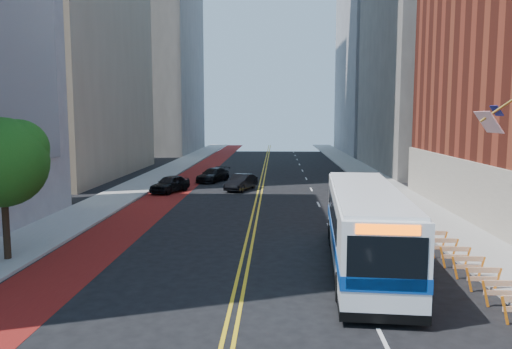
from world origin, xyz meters
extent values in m
plane|color=black|center=(0.00, 0.00, 0.00)|extent=(160.00, 160.00, 0.00)
cube|color=gray|center=(-12.00, 30.00, 0.07)|extent=(4.00, 140.00, 0.15)
cube|color=gray|center=(12.00, 30.00, 0.07)|extent=(4.00, 140.00, 0.15)
cube|color=#640F0E|center=(-8.10, 30.00, 0.00)|extent=(3.60, 140.00, 0.01)
cube|color=gold|center=(-0.18, 30.00, 0.00)|extent=(0.14, 140.00, 0.01)
cube|color=gold|center=(0.18, 30.00, 0.00)|extent=(0.14, 140.00, 0.01)
cube|color=silver|center=(4.80, -2.00, 0.01)|extent=(0.14, 2.20, 0.01)
cube|color=silver|center=(4.80, 6.00, 0.01)|extent=(0.14, 2.20, 0.01)
cube|color=silver|center=(4.80, 14.00, 0.01)|extent=(0.14, 2.20, 0.01)
cube|color=silver|center=(4.80, 22.00, 0.01)|extent=(0.14, 2.20, 0.01)
cube|color=silver|center=(4.80, 30.00, 0.01)|extent=(0.14, 2.20, 0.01)
cube|color=silver|center=(4.80, 38.00, 0.01)|extent=(0.14, 2.20, 0.01)
cube|color=silver|center=(4.80, 46.00, 0.01)|extent=(0.14, 2.20, 0.01)
cube|color=silver|center=(4.80, 54.00, 0.01)|extent=(0.14, 2.20, 0.01)
cube|color=silver|center=(4.80, 62.00, 0.01)|extent=(0.14, 2.20, 0.01)
cube|color=silver|center=(4.80, 70.00, 0.01)|extent=(0.14, 2.20, 0.01)
cube|color=silver|center=(4.80, 78.00, 0.01)|extent=(0.14, 2.20, 0.01)
cube|color=silver|center=(4.80, 86.00, 0.01)|extent=(0.14, 2.20, 0.01)
cube|color=#9E9384|center=(14.05, 12.00, 2.00)|extent=(0.50, 36.00, 4.00)
cube|color=black|center=(14.15, 13.00, 1.10)|extent=(0.35, 2.80, 2.20)
cube|color=black|center=(14.15, 20.00, 1.10)|extent=(0.35, 2.80, 2.20)
cylinder|color=#A57F33|center=(12.70, 8.00, 7.60)|extent=(2.85, 0.12, 2.05)
cube|color=#B21419|center=(11.70, 8.00, 6.60)|extent=(0.75, 1.90, 1.05)
cube|color=navy|center=(12.25, 8.45, 7.15)|extent=(0.39, 0.85, 0.52)
cube|color=slate|center=(23.00, 48.00, 20.00)|extent=(18.00, 26.00, 40.00)
cube|color=gray|center=(24.00, 78.00, 27.50)|extent=(20.00, 28.00, 55.00)
cube|color=orange|center=(9.05, -0.45, 0.50)|extent=(0.32, 0.06, 0.99)
cube|color=orange|center=(9.05, 1.10, 0.50)|extent=(0.32, 0.06, 0.99)
cube|color=orange|center=(9.60, 1.10, 0.90)|extent=(1.25, 0.05, 0.22)
cube|color=orange|center=(9.60, 1.10, 0.55)|extent=(1.25, 0.05, 0.18)
cube|color=orange|center=(9.05, 2.65, 0.50)|extent=(0.32, 0.06, 0.99)
cube|color=orange|center=(10.15, 2.65, 0.50)|extent=(0.32, 0.06, 0.99)
cube|color=orange|center=(9.60, 2.65, 0.90)|extent=(1.25, 0.05, 0.22)
cube|color=orange|center=(9.60, 2.65, 0.55)|extent=(1.25, 0.05, 0.18)
cube|color=orange|center=(9.05, 4.20, 0.50)|extent=(0.32, 0.06, 0.99)
cube|color=orange|center=(10.15, 4.20, 0.50)|extent=(0.32, 0.06, 0.99)
cube|color=orange|center=(9.60, 4.20, 0.90)|extent=(1.25, 0.05, 0.22)
cube|color=orange|center=(9.60, 4.20, 0.55)|extent=(1.25, 0.05, 0.18)
cube|color=orange|center=(9.05, 5.75, 0.50)|extent=(0.32, 0.06, 0.99)
cube|color=orange|center=(10.15, 5.75, 0.50)|extent=(0.32, 0.06, 0.99)
cube|color=orange|center=(9.60, 5.75, 0.90)|extent=(1.25, 0.05, 0.22)
cube|color=orange|center=(9.60, 5.75, 0.55)|extent=(1.25, 0.05, 0.18)
cube|color=orange|center=(9.05, 7.30, 0.50)|extent=(0.32, 0.06, 0.99)
cube|color=orange|center=(10.15, 7.30, 0.50)|extent=(0.32, 0.06, 0.99)
cube|color=orange|center=(9.60, 7.30, 0.90)|extent=(1.25, 0.05, 0.22)
cube|color=orange|center=(9.60, 7.30, 0.55)|extent=(1.25, 0.05, 0.18)
cube|color=orange|center=(9.05, 8.85, 0.50)|extent=(0.32, 0.06, 0.99)
cube|color=orange|center=(10.15, 8.85, 0.50)|extent=(0.32, 0.06, 0.99)
cube|color=orange|center=(9.60, 8.85, 0.90)|extent=(1.25, 0.05, 0.22)
cube|color=orange|center=(9.60, 8.85, 0.55)|extent=(1.25, 0.05, 0.18)
cylinder|color=black|center=(-11.30, 6.00, 1.75)|extent=(0.32, 0.32, 3.20)
sphere|color=#143F0D|center=(-11.30, 6.00, 4.75)|extent=(4.20, 4.20, 4.20)
sphere|color=#143F0D|center=(-10.70, 6.40, 5.35)|extent=(2.80, 2.80, 2.80)
cube|color=white|center=(5.49, 5.60, 1.97)|extent=(3.87, 13.49, 3.16)
cube|color=#0A3993|center=(5.49, 5.60, 1.50)|extent=(3.92, 13.54, 0.50)
cube|color=black|center=(5.55, 6.48, 2.50)|extent=(3.63, 9.51, 1.05)
cube|color=black|center=(4.99, -1.01, 2.22)|extent=(2.54, 0.30, 1.78)
cube|color=black|center=(5.98, 12.20, 2.44)|extent=(2.31, 0.28, 1.11)
cube|color=#FF5905|center=(4.99, -1.02, 3.33)|extent=(2.02, 0.24, 0.33)
cube|color=white|center=(5.49, 5.60, 3.61)|extent=(3.68, 12.82, 0.13)
cube|color=black|center=(5.49, 5.60, 0.39)|extent=(3.91, 13.53, 0.33)
cylinder|color=black|center=(3.86, 1.45, 0.55)|extent=(0.41, 1.13, 1.11)
cylinder|color=black|center=(6.48, 1.25, 0.55)|extent=(0.41, 1.13, 1.11)
cylinder|color=black|center=(4.46, 9.41, 0.55)|extent=(0.41, 1.13, 1.11)
cylinder|color=black|center=(7.07, 9.22, 0.55)|extent=(0.41, 1.13, 1.11)
cylinder|color=black|center=(4.58, 11.01, 0.55)|extent=(0.41, 1.13, 1.11)
cylinder|color=black|center=(7.19, 10.81, 0.55)|extent=(0.41, 1.13, 1.11)
imported|color=black|center=(-8.11, 27.68, 0.77)|extent=(3.38, 4.89, 1.55)
imported|color=black|center=(-1.78, 29.29, 0.74)|extent=(2.99, 4.76, 1.48)
imported|color=black|center=(-5.13, 35.06, 0.71)|extent=(3.58, 5.30, 1.43)
camera|label=1|loc=(1.44, -16.62, 6.91)|focal=35.00mm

